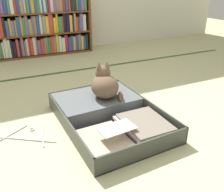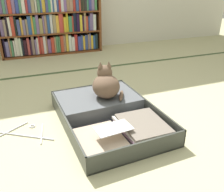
# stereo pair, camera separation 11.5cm
# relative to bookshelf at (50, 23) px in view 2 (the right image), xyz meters

# --- Properties ---
(ground_plane) EXTENTS (10.00, 10.00, 0.00)m
(ground_plane) POSITION_rel_bookshelf_xyz_m (0.04, -2.23, -0.43)
(ground_plane) COLOR #C1BB8D
(tatami_border) EXTENTS (4.80, 0.05, 0.00)m
(tatami_border) POSITION_rel_bookshelf_xyz_m (0.04, -0.88, -0.42)
(tatami_border) COLOR #3D512D
(tatami_border) RESTS_ON ground_plane
(bookshelf) EXTENTS (1.40, 0.29, 0.87)m
(bookshelf) POSITION_rel_bookshelf_xyz_m (0.00, 0.00, 0.00)
(bookshelf) COLOR brown
(bookshelf) RESTS_ON ground_plane
(open_suitcase) EXTENTS (0.70, 0.96, 0.13)m
(open_suitcase) POSITION_rel_bookshelf_xyz_m (0.10, -2.05, -0.37)
(open_suitcase) COLOR #393C36
(open_suitcase) RESTS_ON ground_plane
(black_cat) EXTENTS (0.29, 0.29, 0.27)m
(black_cat) POSITION_rel_bookshelf_xyz_m (0.14, -1.92, -0.20)
(black_cat) COLOR brown
(black_cat) RESTS_ON open_suitcase
(clothes_hanger) EXTENTS (0.38, 0.32, 0.01)m
(clothes_hanger) POSITION_rel_bookshelf_xyz_m (-0.50, -2.04, -0.42)
(clothes_hanger) COLOR silver
(clothes_hanger) RESTS_ON ground_plane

